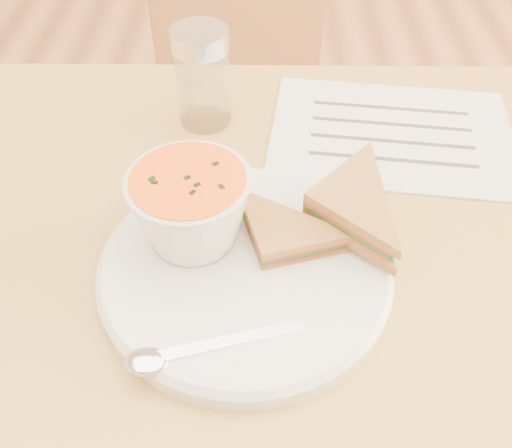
# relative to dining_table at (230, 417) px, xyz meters

# --- Properties ---
(dining_table) EXTENTS (1.00, 0.70, 0.75)m
(dining_table) POSITION_rel_dining_table_xyz_m (0.00, 0.00, 0.00)
(dining_table) COLOR olive
(dining_table) RESTS_ON floor
(chair_far) EXTENTS (0.44, 0.44, 0.80)m
(chair_far) POSITION_rel_dining_table_xyz_m (0.04, 0.57, 0.03)
(chair_far) COLOR #5A341B
(chair_far) RESTS_ON floor
(plate) EXTENTS (0.34, 0.34, 0.02)m
(plate) POSITION_rel_dining_table_xyz_m (0.03, -0.03, 0.38)
(plate) COLOR silver
(plate) RESTS_ON dining_table
(soup_bowl) EXTENTS (0.13, 0.13, 0.08)m
(soup_bowl) POSITION_rel_dining_table_xyz_m (-0.02, -0.00, 0.43)
(soup_bowl) COLOR silver
(soup_bowl) RESTS_ON plate
(sandwich_half_a) EXTENTS (0.12, 0.12, 0.03)m
(sandwich_half_a) POSITION_rel_dining_table_xyz_m (0.04, -0.05, 0.41)
(sandwich_half_a) COLOR olive
(sandwich_half_a) RESTS_ON plate
(sandwich_half_b) EXTENTS (0.15, 0.15, 0.03)m
(sandwich_half_b) POSITION_rel_dining_table_xyz_m (0.08, 0.01, 0.42)
(sandwich_half_b) COLOR olive
(sandwich_half_b) RESTS_ON plate
(spoon) EXTENTS (0.18, 0.09, 0.01)m
(spoon) POSITION_rel_dining_table_xyz_m (0.00, -0.13, 0.40)
(spoon) COLOR silver
(spoon) RESTS_ON plate
(paper_menu) EXTENTS (0.32, 0.25, 0.00)m
(paper_menu) POSITION_rel_dining_table_xyz_m (0.20, 0.19, 0.38)
(paper_menu) COLOR white
(paper_menu) RESTS_ON dining_table
(condiment_shaker) EXTENTS (0.08, 0.08, 0.12)m
(condiment_shaker) POSITION_rel_dining_table_xyz_m (-0.03, 0.22, 0.44)
(condiment_shaker) COLOR silver
(condiment_shaker) RESTS_ON dining_table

